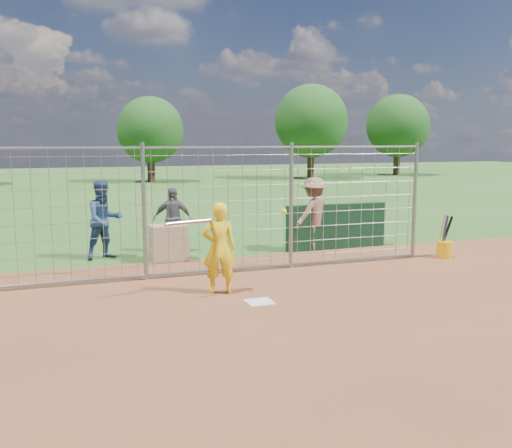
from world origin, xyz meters
name	(u,v)px	position (x,y,z in m)	size (l,w,h in m)	color
ground	(255,299)	(0.00, 0.00, 0.00)	(100.00, 100.00, 0.00)	#2D591E
infield_dirt	(341,365)	(0.00, -3.00, 0.01)	(18.00, 18.00, 0.00)	brown
home_plate	(260,302)	(0.00, -0.20, 0.01)	(0.43, 0.43, 0.02)	silver
dugout_wall	(336,226)	(3.40, 3.60, 0.55)	(2.60, 0.20, 1.10)	#11381E
batter	(219,248)	(-0.45, 0.59, 0.80)	(0.58, 0.38, 1.60)	yellow
bystander_a	(104,220)	(-2.04, 4.29, 0.88)	(0.86, 0.67, 1.76)	navy
bystander_b	(173,220)	(-0.45, 4.52, 0.78)	(0.92, 0.38, 1.56)	#5A5A5F
bystander_c	(314,214)	(2.82, 3.66, 0.88)	(1.14, 0.65, 1.76)	#88624A
equipment_bin	(169,243)	(-0.75, 3.56, 0.40)	(0.80, 0.55, 0.80)	tan
equipment_in_play	(213,219)	(-0.61, 0.41, 1.33)	(2.16, 0.30, 0.19)	silver
bucket_with_bats	(444,247)	(5.17, 1.76, 0.25)	(0.34, 0.39, 0.97)	yellow
backstop_fence	(221,211)	(0.00, 2.00, 1.26)	(9.08, 0.08, 2.60)	gray
tree_line	(152,123)	(3.13, 28.13, 3.71)	(44.66, 6.72, 6.48)	#3F2B19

